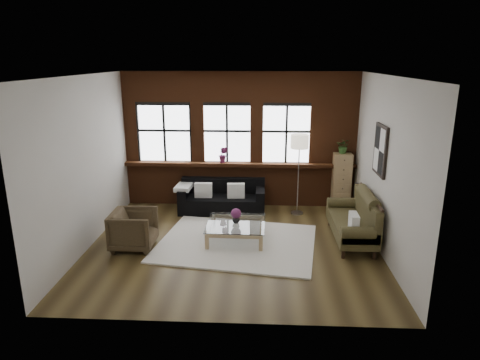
{
  "coord_description": "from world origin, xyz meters",
  "views": [
    {
      "loc": [
        0.51,
        -7.57,
        3.5
      ],
      "look_at": [
        0.1,
        0.6,
        1.15
      ],
      "focal_mm": 32.0,
      "sensor_mm": 36.0,
      "label": 1
    }
  ],
  "objects_px": {
    "vase": "(236,219)",
    "floor_lamp": "(298,172)",
    "vintage_settee": "(352,217)",
    "armchair": "(134,229)",
    "drawer_chest": "(341,181)",
    "coffee_table": "(236,232)",
    "dark_sofa": "(222,197)"
  },
  "relations": [
    {
      "from": "vase",
      "to": "vintage_settee",
      "type": "bearing_deg",
      "value": 2.48
    },
    {
      "from": "vintage_settee",
      "to": "floor_lamp",
      "type": "xyz_separation_m",
      "value": [
        -0.94,
        1.48,
        0.51
      ]
    },
    {
      "from": "vintage_settee",
      "to": "vase",
      "type": "distance_m",
      "value": 2.26
    },
    {
      "from": "vase",
      "to": "drawer_chest",
      "type": "xyz_separation_m",
      "value": [
        2.38,
        1.99,
        0.23
      ]
    },
    {
      "from": "vintage_settee",
      "to": "vase",
      "type": "relative_size",
      "value": 11.76
    },
    {
      "from": "vintage_settee",
      "to": "drawer_chest",
      "type": "distance_m",
      "value": 1.9
    },
    {
      "from": "drawer_chest",
      "to": "dark_sofa",
      "type": "bearing_deg",
      "value": -172.9
    },
    {
      "from": "vase",
      "to": "floor_lamp",
      "type": "distance_m",
      "value": 2.14
    },
    {
      "from": "armchair",
      "to": "drawer_chest",
      "type": "distance_m",
      "value": 4.94
    },
    {
      "from": "dark_sofa",
      "to": "vase",
      "type": "bearing_deg",
      "value": -75.5
    },
    {
      "from": "drawer_chest",
      "to": "floor_lamp",
      "type": "distance_m",
      "value": 1.17
    },
    {
      "from": "coffee_table",
      "to": "drawer_chest",
      "type": "distance_m",
      "value": 3.14
    },
    {
      "from": "dark_sofa",
      "to": "floor_lamp",
      "type": "xyz_separation_m",
      "value": [
        1.75,
        -0.06,
        0.64
      ]
    },
    {
      "from": "coffee_table",
      "to": "floor_lamp",
      "type": "xyz_separation_m",
      "value": [
        1.33,
        1.58,
        0.82
      ]
    },
    {
      "from": "dark_sofa",
      "to": "coffee_table",
      "type": "relative_size",
      "value": 1.75
    },
    {
      "from": "vase",
      "to": "floor_lamp",
      "type": "bearing_deg",
      "value": 50.02
    },
    {
      "from": "armchair",
      "to": "coffee_table",
      "type": "relative_size",
      "value": 0.71
    },
    {
      "from": "coffee_table",
      "to": "drawer_chest",
      "type": "relative_size",
      "value": 0.84
    },
    {
      "from": "vintage_settee",
      "to": "coffee_table",
      "type": "height_order",
      "value": "vintage_settee"
    },
    {
      "from": "dark_sofa",
      "to": "drawer_chest",
      "type": "distance_m",
      "value": 2.84
    },
    {
      "from": "vintage_settee",
      "to": "armchair",
      "type": "bearing_deg",
      "value": -172.78
    },
    {
      "from": "coffee_table",
      "to": "vase",
      "type": "relative_size",
      "value": 7.26
    },
    {
      "from": "vintage_settee",
      "to": "drawer_chest",
      "type": "xyz_separation_m",
      "value": [
        0.12,
        1.89,
        0.19
      ]
    },
    {
      "from": "drawer_chest",
      "to": "floor_lamp",
      "type": "bearing_deg",
      "value": -158.95
    },
    {
      "from": "vase",
      "to": "drawer_chest",
      "type": "height_order",
      "value": "drawer_chest"
    },
    {
      "from": "vintage_settee",
      "to": "armchair",
      "type": "distance_m",
      "value": 4.21
    },
    {
      "from": "drawer_chest",
      "to": "floor_lamp",
      "type": "height_order",
      "value": "floor_lamp"
    },
    {
      "from": "floor_lamp",
      "to": "dark_sofa",
      "type": "bearing_deg",
      "value": 178.17
    },
    {
      "from": "dark_sofa",
      "to": "vintage_settee",
      "type": "xyz_separation_m",
      "value": [
        2.68,
        -1.54,
        0.13
      ]
    },
    {
      "from": "vintage_settee",
      "to": "coffee_table",
      "type": "relative_size",
      "value": 1.62
    },
    {
      "from": "drawer_chest",
      "to": "floor_lamp",
      "type": "xyz_separation_m",
      "value": [
        -1.05,
        -0.4,
        0.32
      ]
    },
    {
      "from": "dark_sofa",
      "to": "vintage_settee",
      "type": "height_order",
      "value": "vintage_settee"
    }
  ]
}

